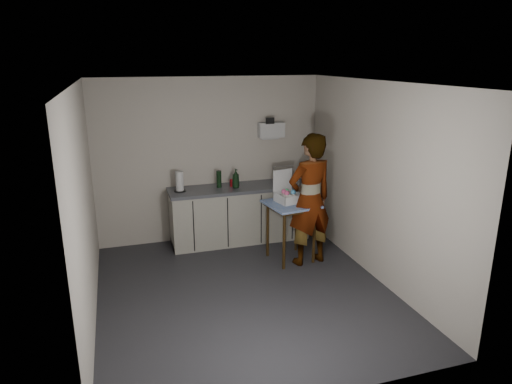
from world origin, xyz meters
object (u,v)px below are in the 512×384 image
object	(u,v)px
kitchen_counter	(240,215)
soap_bottle	(236,178)
standing_man	(310,200)
bakery_box	(288,195)
soda_can	(232,183)
dark_bottle	(219,179)
side_table	(291,210)
dish_rack	(285,180)
paper_towel	(180,182)

from	to	relation	value
kitchen_counter	soap_bottle	xyz separation A→B (m)	(-0.07, -0.05, 0.63)
standing_man	bakery_box	size ratio (longest dim) A/B	4.24
bakery_box	kitchen_counter	bearing A→B (deg)	108.00
standing_man	bakery_box	world-z (taller)	standing_man
soda_can	dark_bottle	world-z (taller)	dark_bottle
side_table	dish_rack	world-z (taller)	dish_rack
side_table	paper_towel	xyz separation A→B (m)	(-1.45, 0.94, 0.30)
standing_man	dark_bottle	bearing A→B (deg)	-58.68
dish_rack	bakery_box	bearing A→B (deg)	-108.69
soda_can	dark_bottle	xyz separation A→B (m)	(-0.20, 0.00, 0.08)
soda_can	standing_man	bearing A→B (deg)	-53.95
dark_bottle	paper_towel	world-z (taller)	paper_towel
paper_towel	dish_rack	distance (m)	1.71
side_table	bakery_box	size ratio (longest dim) A/B	1.95
kitchen_counter	paper_towel	world-z (taller)	paper_towel
kitchen_counter	standing_man	distance (m)	1.42
soda_can	dish_rack	xyz separation A→B (m)	(0.88, -0.08, 0.00)
dish_rack	bakery_box	xyz separation A→B (m)	(-0.28, -0.82, 0.00)
soda_can	paper_towel	world-z (taller)	paper_towel
side_table	standing_man	size ratio (longest dim) A/B	0.46
side_table	soap_bottle	size ratio (longest dim) A/B	2.88
side_table	dish_rack	size ratio (longest dim) A/B	2.30
soap_bottle	soda_can	world-z (taller)	soap_bottle
soap_bottle	bakery_box	xyz separation A→B (m)	(0.56, -0.80, -0.09)
kitchen_counter	side_table	size ratio (longest dim) A/B	2.57
side_table	paper_towel	size ratio (longest dim) A/B	2.79
kitchen_counter	bakery_box	world-z (taller)	bakery_box
side_table	soap_bottle	xyz separation A→B (m)	(-0.59, 0.88, 0.30)
soda_can	bakery_box	bearing A→B (deg)	-56.26
kitchen_counter	soap_bottle	distance (m)	0.64
paper_towel	side_table	bearing A→B (deg)	-32.94
side_table	dish_rack	distance (m)	0.96
side_table	soda_can	bearing A→B (deg)	113.96
kitchen_counter	paper_towel	distance (m)	1.13
kitchen_counter	dark_bottle	bearing A→B (deg)	171.31
standing_man	soap_bottle	xyz separation A→B (m)	(-0.80, 1.05, 0.11)
side_table	bakery_box	bearing A→B (deg)	99.18
soda_can	paper_towel	bearing A→B (deg)	-177.29
soda_can	dish_rack	size ratio (longest dim) A/B	0.30
soda_can	bakery_box	distance (m)	1.08
kitchen_counter	bakery_box	size ratio (longest dim) A/B	5.01
soap_bottle	bakery_box	bearing A→B (deg)	-54.95
paper_towel	bakery_box	distance (m)	1.67
soda_can	dish_rack	distance (m)	0.88
kitchen_counter	paper_towel	bearing A→B (deg)	179.45
standing_man	paper_towel	bearing A→B (deg)	-44.59
side_table	standing_man	bearing A→B (deg)	-47.63
side_table	bakery_box	distance (m)	0.23
kitchen_counter	dish_rack	size ratio (longest dim) A/B	5.92
soda_can	soap_bottle	bearing A→B (deg)	-68.08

